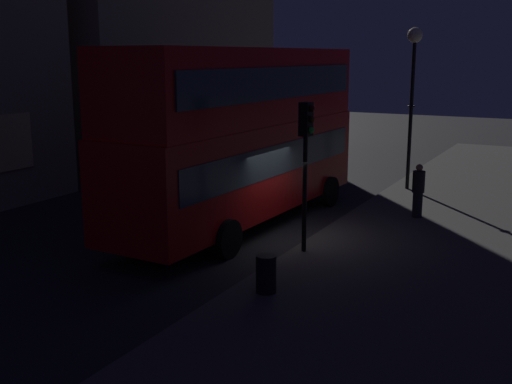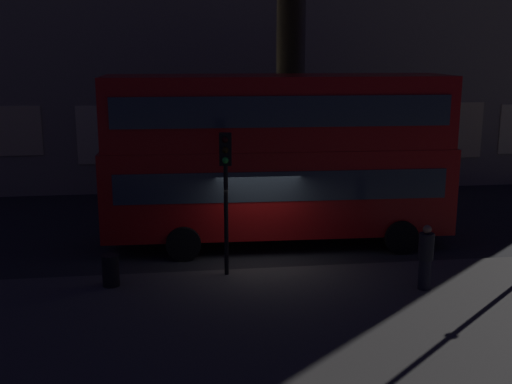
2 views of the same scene
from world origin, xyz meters
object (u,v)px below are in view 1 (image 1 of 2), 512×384
object	(u,v)px
traffic_light_near_kerb	(306,145)
double_decker_bus	(243,129)
litter_bin	(266,274)
pedestrian	(418,190)
street_lamp	(413,67)

from	to	relation	value
traffic_light_near_kerb	double_decker_bus	bearing A→B (deg)	63.81
litter_bin	double_decker_bus	bearing A→B (deg)	34.10
double_decker_bus	pedestrian	distance (m)	5.91
street_lamp	pedestrian	bearing A→B (deg)	-161.28
double_decker_bus	litter_bin	world-z (taller)	double_decker_bus
street_lamp	litter_bin	world-z (taller)	street_lamp
pedestrian	litter_bin	xyz separation A→B (m)	(-8.01, 1.29, -0.45)
traffic_light_near_kerb	litter_bin	xyz separation A→B (m)	(-3.06, -0.44, -2.39)
traffic_light_near_kerb	street_lamp	world-z (taller)	street_lamp
traffic_light_near_kerb	pedestrian	world-z (taller)	traffic_light_near_kerb
double_decker_bus	litter_bin	xyz separation A→B (m)	(-4.94, -3.34, -2.47)
traffic_light_near_kerb	pedestrian	size ratio (longest dim) A/B	2.28
street_lamp	litter_bin	size ratio (longest dim) A/B	7.27
double_decker_bus	litter_bin	distance (m)	6.45
litter_bin	street_lamp	bearing A→B (deg)	0.57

